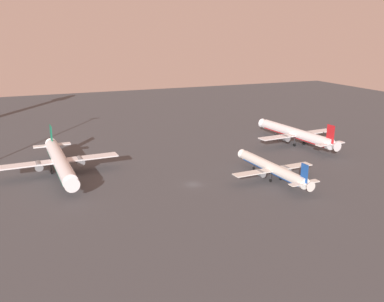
# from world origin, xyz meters

# --- Properties ---
(ground_plane) EXTENTS (416.00, 416.00, 0.00)m
(ground_plane) POSITION_xyz_m (0.00, 0.00, 0.00)
(ground_plane) COLOR #424449
(airplane_far_stand) EXTENTS (27.46, 35.28, 9.05)m
(airplane_far_stand) POSITION_xyz_m (24.17, -4.97, 3.42)
(airplane_far_stand) COLOR silver
(airplane_far_stand) RESTS_ON ground
(airplane_taxiway_distant) EXTENTS (36.93, 47.47, 12.18)m
(airplane_taxiway_distant) POSITION_xyz_m (-35.64, 23.65, 4.60)
(airplane_taxiway_distant) COLOR white
(airplane_taxiway_distant) RESTS_ON ground
(airplane_mid_apron) EXTENTS (34.95, 44.84, 11.49)m
(airplane_mid_apron) POSITION_xyz_m (55.33, 26.94, 4.34)
(airplane_mid_apron) COLOR white
(airplane_mid_apron) RESTS_ON ground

